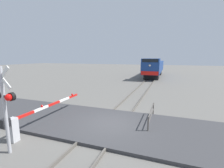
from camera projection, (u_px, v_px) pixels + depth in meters
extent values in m
plane|color=#605E59|center=(110.00, 126.00, 9.45)|extent=(160.00, 160.00, 0.00)
cube|color=#59544C|center=(99.00, 123.00, 9.68)|extent=(0.08, 80.00, 0.15)
cube|color=#59544C|center=(122.00, 127.00, 9.20)|extent=(0.08, 80.00, 0.15)
cube|color=#38383A|center=(110.00, 125.00, 9.44)|extent=(36.00, 4.93, 0.16)
cube|color=black|center=(152.00, 76.00, 29.86)|extent=(2.57, 3.20, 1.05)
cube|color=black|center=(156.00, 72.00, 37.79)|extent=(2.57, 3.20, 1.05)
cube|color=navy|center=(154.00, 66.00, 33.56)|extent=(3.03, 15.56, 2.11)
cube|color=navy|center=(151.00, 60.00, 27.39)|extent=(2.97, 2.74, 0.65)
cube|color=black|center=(150.00, 61.00, 26.09)|extent=(2.57, 0.06, 0.52)
cube|color=red|center=(149.00, 73.00, 26.43)|extent=(2.88, 0.08, 0.64)
sphere|color=#F2EACC|center=(150.00, 65.00, 26.21)|extent=(0.36, 0.36, 0.36)
cylinder|color=#ADADB2|center=(5.00, 111.00, 6.51)|extent=(0.14, 0.14, 3.69)
cube|color=white|center=(1.00, 77.00, 6.28)|extent=(0.95, 0.04, 0.95)
cube|color=white|center=(1.00, 77.00, 6.28)|extent=(0.95, 0.04, 0.95)
cube|color=black|center=(3.00, 96.00, 6.40)|extent=(1.04, 0.08, 0.08)
sphere|color=red|center=(9.00, 97.00, 6.17)|extent=(0.28, 0.28, 0.28)
cylinder|color=black|center=(12.00, 97.00, 6.28)|extent=(0.34, 0.14, 0.34)
cube|color=silver|center=(13.00, 130.00, 7.64)|extent=(0.36, 0.36, 1.18)
cube|color=black|center=(5.00, 123.00, 7.23)|extent=(0.28, 0.36, 0.40)
cube|color=red|center=(25.00, 115.00, 8.25)|extent=(0.10, 1.08, 0.14)
cube|color=white|center=(41.00, 109.00, 9.25)|extent=(0.10, 1.08, 0.14)
cube|color=red|center=(54.00, 104.00, 10.25)|extent=(0.10, 1.08, 0.14)
cube|color=white|center=(64.00, 100.00, 11.25)|extent=(0.10, 1.08, 0.14)
cube|color=red|center=(73.00, 96.00, 12.26)|extent=(0.10, 1.08, 0.14)
sphere|color=red|center=(42.00, 106.00, 9.29)|extent=(0.14, 0.14, 0.14)
sphere|color=red|center=(72.00, 95.00, 12.15)|extent=(0.14, 0.14, 0.14)
cylinder|color=#4C4742|center=(148.00, 125.00, 8.43)|extent=(0.08, 0.08, 0.95)
cylinder|color=#4C4742|center=(153.00, 110.00, 10.95)|extent=(0.08, 0.08, 0.95)
cylinder|color=#4C4742|center=(151.00, 110.00, 9.62)|extent=(0.06, 2.72, 0.06)
cylinder|color=#4C4742|center=(151.00, 116.00, 9.68)|extent=(0.06, 2.72, 0.06)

